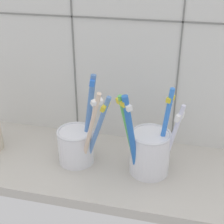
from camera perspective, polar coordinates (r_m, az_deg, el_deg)
counter_slab at (r=65.61cm, az=-0.02°, el=-9.94°), size 64.00×22.00×2.00cm
tile_wall_back at (r=66.48cm, az=2.43°, el=11.40°), size 64.00×2.20×45.00cm
toothbrush_cup_left at (r=64.19cm, az=-5.97°, el=-5.30°), size 11.25×10.12×18.23cm
toothbrush_cup_right at (r=61.14cm, az=6.53°, el=-6.53°), size 11.60×8.85×17.56cm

